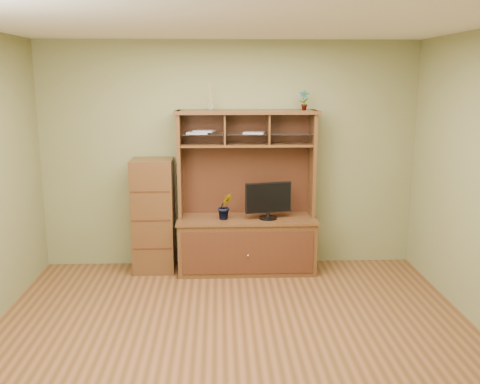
{
  "coord_description": "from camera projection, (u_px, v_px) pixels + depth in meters",
  "views": [
    {
      "loc": [
        -0.13,
        -4.38,
        2.26
      ],
      "look_at": [
        0.1,
        1.2,
        1.07
      ],
      "focal_mm": 40.0,
      "sensor_mm": 36.0,
      "label": 1
    }
  ],
  "objects": [
    {
      "name": "room",
      "position": [
        234.0,
        189.0,
        4.47
      ],
      "size": [
        4.54,
        4.04,
        2.74
      ],
      "color": "#513317",
      "rests_on": "ground"
    },
    {
      "name": "monitor",
      "position": [
        268.0,
        200.0,
        6.2
      ],
      "size": [
        0.54,
        0.21,
        0.43
      ],
      "rotation": [
        0.0,
        0.0,
        0.2
      ],
      "color": "black",
      "rests_on": "media_hutch"
    },
    {
      "name": "orchid_plant",
      "position": [
        225.0,
        206.0,
        6.19
      ],
      "size": [
        0.2,
        0.17,
        0.31
      ],
      "primitive_type": "imported",
      "rotation": [
        0.0,
        0.0,
        0.22
      ],
      "color": "#28591E",
      "rests_on": "media_hutch"
    },
    {
      "name": "side_cabinet",
      "position": [
        154.0,
        216.0,
        6.3
      ],
      "size": [
        0.48,
        0.44,
        1.34
      ],
      "color": "#422512",
      "rests_on": "room"
    },
    {
      "name": "magazines",
      "position": [
        218.0,
        132.0,
        6.17
      ],
      "size": [
        0.92,
        0.24,
        0.04
      ],
      "color": "#AAAAAE",
      "rests_on": "media_hutch"
    },
    {
      "name": "top_plant",
      "position": [
        304.0,
        100.0,
        6.13
      ],
      "size": [
        0.13,
        0.1,
        0.23
      ],
      "primitive_type": "imported",
      "rotation": [
        0.0,
        0.0,
        -0.17
      ],
      "color": "#366724",
      "rests_on": "media_hutch"
    },
    {
      "name": "media_hutch",
      "position": [
        247.0,
        228.0,
        6.34
      ],
      "size": [
        1.66,
        0.61,
        1.9
      ],
      "color": "#422512",
      "rests_on": "room"
    },
    {
      "name": "reed_diffuser",
      "position": [
        210.0,
        100.0,
        6.09
      ],
      "size": [
        0.06,
        0.06,
        0.3
      ],
      "color": "silver",
      "rests_on": "media_hutch"
    }
  ]
}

